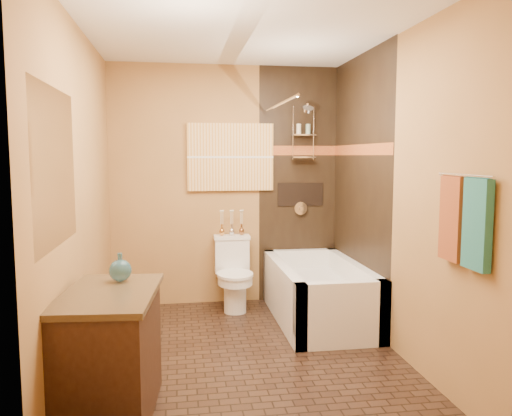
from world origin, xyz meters
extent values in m
plane|color=black|center=(0.00, 0.00, 0.00)|extent=(3.00, 3.00, 0.00)
cube|color=#B07C44|center=(-1.20, 0.00, 1.25)|extent=(0.02, 3.00, 2.50)
cube|color=#B07C44|center=(1.20, 0.00, 1.25)|extent=(0.02, 3.00, 2.50)
cube|color=#B07C44|center=(0.00, 1.50, 1.25)|extent=(2.40, 0.02, 2.50)
cube|color=#B07C44|center=(0.00, -1.50, 1.25)|extent=(2.40, 0.02, 2.50)
plane|color=silver|center=(0.00, 0.00, 2.50)|extent=(3.00, 3.00, 0.00)
cube|color=black|center=(0.78, 1.49, 1.25)|extent=(0.85, 0.01, 2.50)
cube|color=black|center=(1.19, 0.75, 1.25)|extent=(0.01, 1.50, 2.50)
cube|color=#98341B|center=(0.78, 1.48, 1.62)|extent=(0.85, 0.01, 0.10)
cube|color=#98341B|center=(1.18, 0.75, 1.62)|extent=(0.01, 1.50, 0.10)
cube|color=black|center=(0.80, 1.48, 1.15)|extent=(0.50, 0.01, 0.25)
cylinder|color=silver|center=(0.80, 1.35, 2.08)|extent=(0.02, 0.26, 0.02)
cylinder|color=silver|center=(0.80, 1.20, 2.03)|extent=(0.11, 0.11, 0.09)
cylinder|color=silver|center=(0.80, 1.47, 1.00)|extent=(0.14, 0.02, 0.14)
cylinder|color=silver|center=(0.40, 0.75, 2.02)|extent=(0.03, 1.55, 0.03)
cylinder|color=silver|center=(1.15, -1.05, 1.45)|extent=(0.02, 0.55, 0.02)
cube|color=#216F63|center=(1.16, -1.18, 1.18)|extent=(0.05, 0.22, 0.52)
cube|color=brown|center=(1.16, -0.92, 1.18)|extent=(0.05, 0.22, 0.52)
cube|color=gold|center=(0.04, 1.48, 1.55)|extent=(0.90, 0.04, 0.70)
cube|color=white|center=(-1.19, -0.76, 1.50)|extent=(0.01, 1.00, 0.90)
cube|color=white|center=(0.80, 0.05, 0.28)|extent=(0.80, 0.10, 0.55)
cube|color=white|center=(0.80, 1.45, 0.28)|extent=(0.80, 0.10, 0.55)
cube|color=white|center=(0.45, 0.75, 0.28)|extent=(0.10, 1.50, 0.55)
cube|color=white|center=(1.15, 0.75, 0.28)|extent=(0.10, 1.50, 0.55)
cube|color=white|center=(0.80, 0.75, 0.17)|extent=(0.64, 1.34, 0.35)
cube|color=white|center=(0.04, 1.39, 0.52)|extent=(0.36, 0.17, 0.35)
cube|color=white|center=(0.04, 1.39, 0.72)|extent=(0.38, 0.19, 0.04)
cylinder|color=white|center=(0.04, 1.11, 0.18)|extent=(0.22, 0.22, 0.35)
cylinder|color=white|center=(0.04, 1.11, 0.34)|extent=(0.34, 0.34, 0.09)
cylinder|color=white|center=(0.04, 1.11, 0.39)|extent=(0.36, 0.36, 0.03)
cube|color=black|center=(-0.93, -0.76, 0.37)|extent=(0.58, 0.86, 0.73)
cube|color=black|center=(-0.91, -0.76, 0.75)|extent=(0.61, 0.91, 0.04)
camera|label=1|loc=(-0.50, -3.74, 1.57)|focal=35.00mm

